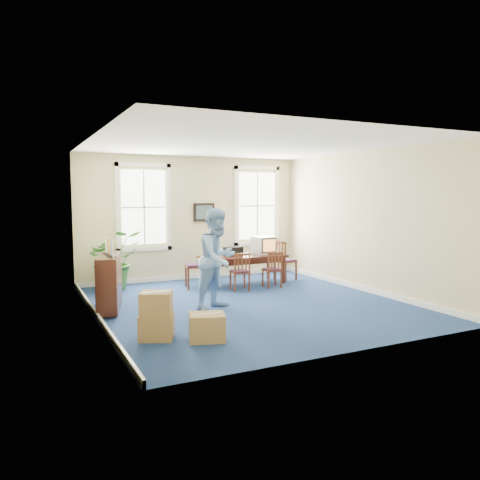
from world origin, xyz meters
name	(u,v)px	position (x,y,z in m)	size (l,w,h in m)	color
floor	(248,304)	(0.00, 0.00, 0.00)	(6.50, 6.50, 0.00)	navy
ceiling	(249,145)	(0.00, 0.00, 3.20)	(6.50, 6.50, 0.00)	white
wall_back	(193,218)	(0.00, 3.25, 1.60)	(6.50, 6.50, 0.00)	beige
wall_front	(355,240)	(0.00, -3.25, 1.60)	(6.50, 6.50, 0.00)	beige
wall_left	(94,231)	(-3.00, 0.00, 1.60)	(6.50, 6.50, 0.00)	beige
wall_right	(366,222)	(3.00, 0.00, 1.60)	(6.50, 6.50, 0.00)	beige
baseboard_back	(194,276)	(0.00, 3.22, 0.06)	(6.00, 0.04, 0.12)	white
baseboard_left	(98,318)	(-2.97, 0.00, 0.06)	(0.04, 6.50, 0.12)	white
baseboard_right	(363,288)	(2.97, 0.00, 0.06)	(0.04, 6.50, 0.12)	white
window_left	(144,207)	(-1.30, 3.23, 1.90)	(1.40, 0.12, 2.20)	white
window_right	(257,206)	(1.90, 3.23, 1.90)	(1.40, 0.12, 2.20)	white
wall_picture	(204,212)	(0.30, 3.20, 1.75)	(0.58, 0.06, 0.48)	black
conference_table	(243,269)	(0.85, 1.99, 0.36)	(2.10, 0.95, 0.72)	#3F1A12
crt_tv	(264,245)	(1.47, 2.04, 0.94)	(0.48, 0.53, 0.44)	#B7B7BC
game_console	(274,252)	(1.75, 1.99, 0.74)	(0.17, 0.21, 0.05)	white
equipment_bag	(233,251)	(0.61, 2.04, 0.82)	(0.43, 0.28, 0.21)	black
chair_near_left	(240,271)	(0.42, 1.27, 0.45)	(0.40, 0.40, 0.89)	maroon
chair_near_right	(272,269)	(1.28, 1.27, 0.43)	(0.39, 0.39, 0.87)	maroon
chair_end_left	(196,265)	(-0.39, 1.99, 0.55)	(0.49, 0.49, 1.09)	maroon
chair_end_right	(285,260)	(2.09, 1.99, 0.51)	(0.46, 0.46, 1.02)	maroon
man	(218,259)	(-0.70, -0.06, 0.98)	(0.96, 0.74, 1.95)	#85B3E7
credenza	(109,284)	(-2.64, 0.69, 0.52)	(0.38, 1.32, 1.04)	#3F1A12
brochure_rack	(109,248)	(-2.62, 0.69, 1.21)	(0.14, 0.78, 0.34)	#99999E
potted_plant	(114,260)	(-2.18, 2.66, 0.70)	(1.26, 1.09, 1.40)	#27581E
cardboard_boxes	(167,312)	(-2.13, -1.37, 0.39)	(1.36, 1.36, 0.78)	#A8804B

